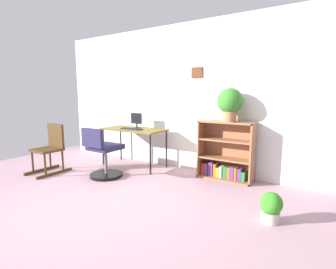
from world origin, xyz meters
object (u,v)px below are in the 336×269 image
(desk, at_px, (134,131))
(monitor, at_px, (136,120))
(bookshelf_low, at_px, (226,154))
(potted_plant_on_shelf, at_px, (230,103))
(potted_plant_floor, at_px, (271,206))
(keyboard, at_px, (131,129))
(rocking_chair, at_px, (51,148))
(office_chair, at_px, (103,156))

(desk, height_order, monitor, monitor)
(desk, height_order, bookshelf_low, bookshelf_low)
(potted_plant_on_shelf, relative_size, potted_plant_floor, 1.56)
(potted_plant_on_shelf, xyz_separation_m, potted_plant_floor, (0.85, -1.06, -1.03))
(desk, distance_m, keyboard, 0.13)
(bookshelf_low, bearing_deg, potted_plant_on_shelf, -46.57)
(monitor, xyz_separation_m, potted_plant_floor, (2.59, -0.98, -0.68))
(rocking_chair, xyz_separation_m, bookshelf_low, (2.63, 1.29, -0.03))
(desk, xyz_separation_m, keyboard, (0.04, -0.10, 0.06))
(desk, relative_size, monitor, 4.31)
(office_chair, distance_m, potted_plant_on_shelf, 2.13)
(office_chair, height_order, potted_plant_on_shelf, potted_plant_on_shelf)
(desk, relative_size, office_chair, 1.46)
(office_chair, distance_m, rocking_chair, 1.01)
(potted_plant_floor, bearing_deg, rocking_chair, -177.29)
(monitor, bearing_deg, potted_plant_on_shelf, 2.78)
(bookshelf_low, bearing_deg, monitor, -175.24)
(office_chair, bearing_deg, potted_plant_floor, -2.23)
(bookshelf_low, height_order, potted_plant_floor, bookshelf_low)
(bookshelf_low, xyz_separation_m, potted_plant_on_shelf, (0.05, -0.06, 0.80))
(keyboard, height_order, office_chair, office_chair)
(keyboard, height_order, bookshelf_low, bookshelf_low)
(rocking_chair, distance_m, bookshelf_low, 2.92)
(monitor, relative_size, potted_plant_floor, 0.85)
(potted_plant_floor, bearing_deg, bookshelf_low, 128.96)
(desk, bearing_deg, potted_plant_floor, -18.75)
(monitor, bearing_deg, keyboard, -75.21)
(bookshelf_low, bearing_deg, keyboard, -167.91)
(monitor, bearing_deg, office_chair, -87.81)
(desk, distance_m, rocking_chair, 1.43)
(potted_plant_floor, bearing_deg, keyboard, 163.12)
(rocking_chair, height_order, potted_plant_on_shelf, potted_plant_on_shelf)
(keyboard, bearing_deg, desk, 109.92)
(monitor, relative_size, keyboard, 0.65)
(desk, relative_size, rocking_chair, 1.45)
(rocking_chair, bearing_deg, keyboard, 43.22)
(rocking_chair, bearing_deg, office_chair, 15.29)
(potted_plant_on_shelf, bearing_deg, monitor, -177.22)
(office_chair, distance_m, bookshelf_low, 1.94)
(office_chair, bearing_deg, potted_plant_on_shelf, 29.47)
(keyboard, height_order, potted_plant_floor, keyboard)
(keyboard, bearing_deg, potted_plant_floor, -16.88)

